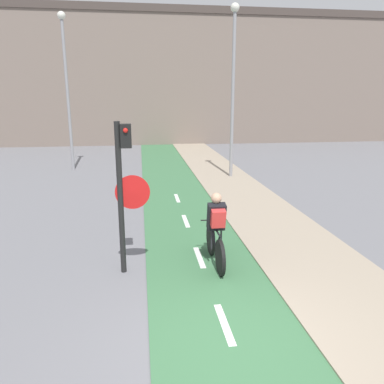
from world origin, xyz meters
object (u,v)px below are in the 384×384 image
Objects in this scene: cyclist_near at (216,232)px; street_lamp_sidewalk at (233,76)px; street_lamp_far at (66,77)px; traffic_light_pole at (124,182)px.

street_lamp_sidewalk is at bearing 74.41° from cyclist_near.
street_lamp_far is at bearing 158.51° from street_lamp_sidewalk.
street_lamp_sidewalk is 9.66m from cyclist_near.
traffic_light_pole reaches higher than cyclist_near.
street_lamp_sidewalk is (7.19, -2.83, -0.04)m from street_lamp_far.
street_lamp_sidewalk is (4.23, 8.72, 2.43)m from traffic_light_pole.
street_lamp_far is 7.72m from street_lamp_sidewalk.
street_lamp_sidewalk is at bearing -21.49° from street_lamp_far.
street_lamp_far is 1.01× the size of street_lamp_sidewalk.
cyclist_near is at bearing -67.42° from street_lamp_far.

